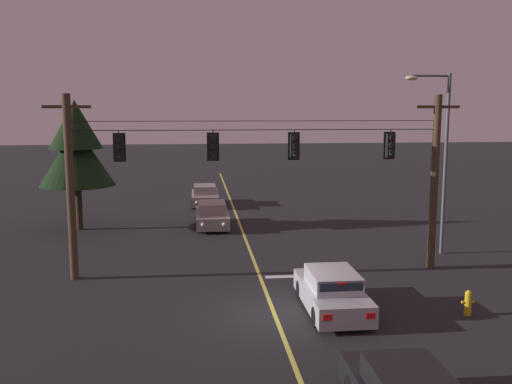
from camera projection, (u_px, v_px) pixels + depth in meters
name	position (u px, v px, depth m)	size (l,w,h in m)	color
ground_plane	(274.00, 312.00, 18.49)	(180.00, 180.00, 0.00)	black
lane_centre_stripe	(246.00, 239.00, 28.82)	(0.14, 60.00, 0.01)	#D1C64C
stop_bar_paint	(307.00, 276.00, 22.53)	(3.40, 0.36, 0.01)	silver
signal_span_assembly	(259.00, 182.00, 22.36)	(16.44, 0.32, 7.24)	#423021
traffic_light_leftmost	(119.00, 148.00, 21.56)	(0.48, 0.41, 1.22)	black
traffic_light_left_inner	(213.00, 147.00, 21.95)	(0.48, 0.41, 1.22)	black
traffic_light_centre	(295.00, 146.00, 22.29)	(0.48, 0.41, 1.22)	black
traffic_light_right_inner	(391.00, 146.00, 22.71)	(0.48, 0.41, 1.22)	black
car_waiting_near_lane	(332.00, 292.00, 18.55)	(1.80, 4.33, 1.39)	#A5A5AD
car_oncoming_lead	(212.00, 215.00, 31.89)	(1.80, 4.42, 1.39)	gray
car_oncoming_trailing	(205.00, 196.00, 39.01)	(1.80, 4.42, 1.39)	gray
street_lamp_corner	(440.00, 148.00, 25.29)	(2.11, 0.30, 8.22)	#4C4F54
tree_verge_near	(76.00, 147.00, 30.53)	(4.08, 4.08, 7.15)	#332316
fire_hydrant	(468.00, 302.00, 18.18)	(0.44, 0.22, 0.84)	gold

